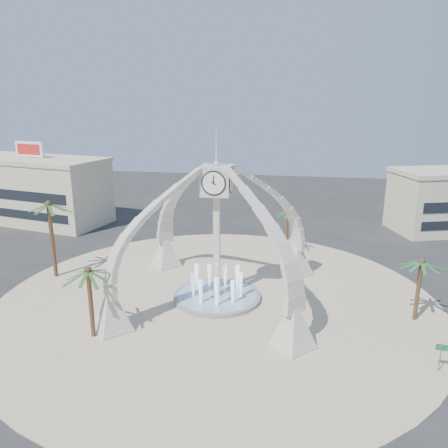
% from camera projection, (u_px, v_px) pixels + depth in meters
% --- Properties ---
extents(ground, '(140.00, 140.00, 0.00)m').
position_uv_depth(ground, '(217.00, 299.00, 40.23)').
color(ground, '#282828').
rests_on(ground, ground).
extents(plaza, '(40.00, 40.00, 0.06)m').
position_uv_depth(plaza, '(217.00, 299.00, 40.22)').
color(plaza, '#C5B092').
rests_on(plaza, ground).
extents(clock_tower, '(17.94, 17.94, 16.30)m').
position_uv_depth(clock_tower, '(217.00, 232.00, 38.46)').
color(clock_tower, beige).
rests_on(clock_tower, ground).
extents(fountain, '(8.00, 8.00, 3.62)m').
position_uv_depth(fountain, '(217.00, 296.00, 40.15)').
color(fountain, gray).
rests_on(fountain, ground).
extents(building_nw, '(23.75, 13.73, 11.90)m').
position_uv_depth(building_nw, '(34.00, 189.00, 65.10)').
color(building_nw, '#BEB594').
rests_on(building_nw, ground).
extents(palm_east, '(4.04, 4.04, 5.87)m').
position_uv_depth(palm_east, '(422.00, 262.00, 34.99)').
color(palm_east, brown).
rests_on(palm_east, ground).
extents(palm_west, '(5.28, 5.28, 8.52)m').
position_uv_depth(palm_west, '(48.00, 206.00, 43.32)').
color(palm_west, brown).
rests_on(palm_west, ground).
extents(palm_north, '(3.92, 3.92, 5.80)m').
position_uv_depth(palm_north, '(287.00, 213.00, 50.39)').
color(palm_north, brown).
rests_on(palm_north, ground).
extents(palm_south, '(4.08, 4.08, 6.17)m').
position_uv_depth(palm_south, '(88.00, 272.00, 32.35)').
color(palm_south, brown).
rests_on(palm_south, ground).
extents(street_sign, '(0.83, 0.12, 2.26)m').
position_uv_depth(street_sign, '(441.00, 351.00, 28.92)').
color(street_sign, slate).
rests_on(street_sign, ground).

